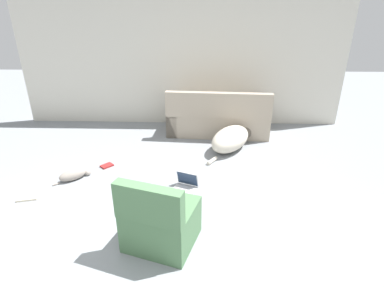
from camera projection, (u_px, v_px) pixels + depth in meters
The scene contains 9 objects.
ground_plane at pixel (156, 257), 2.88m from camera, with size 20.00×20.00×0.00m, color gray.
wall_back at pixel (181, 59), 5.89m from camera, with size 6.45×0.06×2.61m.
couch at pixel (218, 119), 5.74m from camera, with size 1.94×0.97×0.87m.
dog at pixel (232, 138), 5.12m from camera, with size 0.97×1.30×0.39m.
cat at pixel (74, 175), 4.19m from camera, with size 0.45×0.38×0.15m.
laptop_open at pixel (186, 183), 3.98m from camera, with size 0.38×0.36×0.22m.
book_red at pixel (107, 166), 4.57m from camera, with size 0.21×0.21×0.02m.
book_cream at pixel (27, 198), 3.77m from camera, with size 0.26×0.17×0.02m.
side_chair at pixel (160, 221), 2.95m from camera, with size 0.80×0.76×0.79m.
Camera 1 is at (0.42, -2.19, 2.16)m, focal length 28.00 mm.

